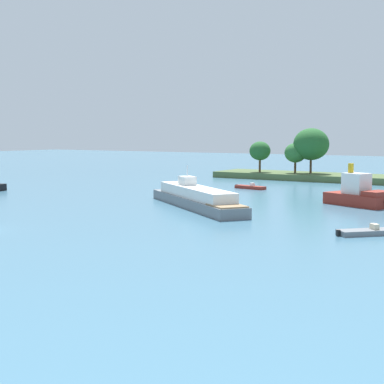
{
  "coord_description": "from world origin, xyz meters",
  "views": [
    {
      "loc": [
        44.67,
        -32.65,
        9.01
      ],
      "look_at": [
        3.66,
        30.95,
        1.2
      ],
      "focal_mm": 52.86,
      "sensor_mm": 36.0,
      "label": 1
    }
  ],
  "objects_px": {
    "white_riverboat": "(196,198)",
    "tugboat": "(359,195)",
    "small_motorboat": "(250,187)",
    "fishing_skiff": "(370,232)"
  },
  "relations": [
    {
      "from": "white_riverboat",
      "to": "tugboat",
      "type": "distance_m",
      "value": 20.58
    },
    {
      "from": "white_riverboat",
      "to": "small_motorboat",
      "type": "relative_size",
      "value": 3.59
    },
    {
      "from": "fishing_skiff",
      "to": "small_motorboat",
      "type": "bearing_deg",
      "value": 131.35
    },
    {
      "from": "white_riverboat",
      "to": "small_motorboat",
      "type": "xyz_separation_m",
      "value": [
        -5.08,
        24.7,
        -0.9
      ]
    },
    {
      "from": "tugboat",
      "to": "fishing_skiff",
      "type": "bearing_deg",
      "value": -70.9
    },
    {
      "from": "small_motorboat",
      "to": "fishing_skiff",
      "type": "relative_size",
      "value": 1.06
    },
    {
      "from": "small_motorboat",
      "to": "fishing_skiff",
      "type": "distance_m",
      "value": 42.93
    },
    {
      "from": "small_motorboat",
      "to": "white_riverboat",
      "type": "bearing_deg",
      "value": -78.38
    },
    {
      "from": "small_motorboat",
      "to": "tugboat",
      "type": "xyz_separation_m",
      "value": [
        21.42,
        -12.2,
        1.1
      ]
    },
    {
      "from": "tugboat",
      "to": "fishing_skiff",
      "type": "relative_size",
      "value": 1.69
    }
  ]
}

